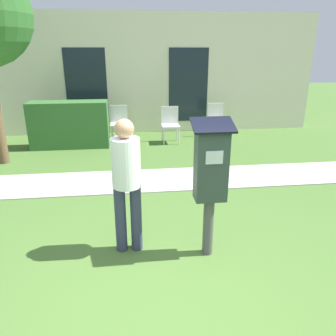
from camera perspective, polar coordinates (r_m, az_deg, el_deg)
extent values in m
plane|color=#476B2D|center=(3.46, -0.39, -20.81)|extent=(40.00, 40.00, 0.00)
cube|color=#B7B2A8|center=(5.98, -3.58, -2.13)|extent=(12.00, 1.10, 0.02)
cube|color=beige|center=(9.43, -5.29, 15.91)|extent=(10.00, 0.24, 3.20)
cube|color=#19232D|center=(9.39, -14.02, 13.56)|extent=(1.10, 0.02, 2.00)
cube|color=#19232D|center=(9.47, 3.56, 14.15)|extent=(1.10, 0.02, 2.00)
cylinder|color=#4C4C4C|center=(3.83, 7.01, -10.09)|extent=(0.12, 0.12, 0.70)
cube|color=#2D3D38|center=(3.52, 7.52, 0.54)|extent=(0.34, 0.22, 0.80)
cube|color=silver|center=(3.37, 8.08, 1.81)|extent=(0.18, 0.01, 0.14)
cube|color=black|center=(3.40, 7.84, 7.42)|extent=(0.44, 0.31, 0.12)
cylinder|color=#333851|center=(3.87, -8.25, -8.78)|extent=(0.13, 0.13, 0.82)
cylinder|color=#333851|center=(3.87, -5.56, -8.67)|extent=(0.13, 0.13, 0.82)
cylinder|color=white|center=(3.59, -7.36, 0.89)|extent=(0.32, 0.32, 0.55)
sphere|color=tan|center=(3.49, -7.63, 6.80)|extent=(0.21, 0.21, 0.21)
cylinder|color=silver|center=(8.46, -9.73, 5.70)|extent=(0.03, 0.03, 0.42)
cylinder|color=silver|center=(8.45, -7.15, 5.82)|extent=(0.03, 0.03, 0.42)
cylinder|color=silver|center=(8.83, -9.63, 6.31)|extent=(0.03, 0.03, 0.42)
cylinder|color=silver|center=(8.82, -7.15, 6.42)|extent=(0.03, 0.03, 0.42)
cube|color=silver|center=(8.59, -8.49, 7.55)|extent=(0.44, 0.44, 0.04)
cube|color=silver|center=(8.74, -8.55, 9.36)|extent=(0.44, 0.04, 0.44)
cylinder|color=silver|center=(8.16, -0.71, 5.46)|extent=(0.03, 0.03, 0.42)
cylinder|color=silver|center=(8.21, 1.93, 5.54)|extent=(0.03, 0.03, 0.42)
cylinder|color=silver|center=(8.53, -0.99, 6.10)|extent=(0.03, 0.03, 0.42)
cylinder|color=silver|center=(8.58, 1.55, 6.17)|extent=(0.03, 0.03, 0.42)
cube|color=silver|center=(8.31, 0.45, 7.36)|extent=(0.44, 0.44, 0.04)
cube|color=silver|center=(8.46, 0.28, 9.23)|extent=(0.44, 0.04, 0.44)
cylinder|color=silver|center=(8.73, 7.53, 6.25)|extent=(0.03, 0.03, 0.42)
cylinder|color=silver|center=(8.83, 9.93, 6.28)|extent=(0.03, 0.03, 0.42)
cylinder|color=silver|center=(9.09, 6.95, 6.83)|extent=(0.03, 0.03, 0.42)
cylinder|color=silver|center=(9.18, 9.27, 6.85)|extent=(0.03, 0.03, 0.42)
cube|color=silver|center=(8.91, 8.49, 7.99)|extent=(0.44, 0.44, 0.04)
cube|color=silver|center=(9.05, 8.24, 9.74)|extent=(0.44, 0.04, 0.44)
cube|color=#33662D|center=(8.29, -16.76, 7.26)|extent=(1.84, 0.60, 1.10)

